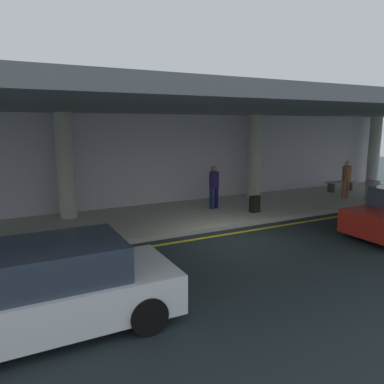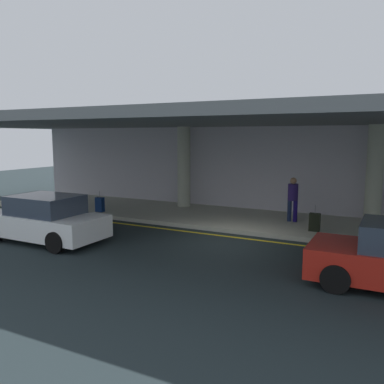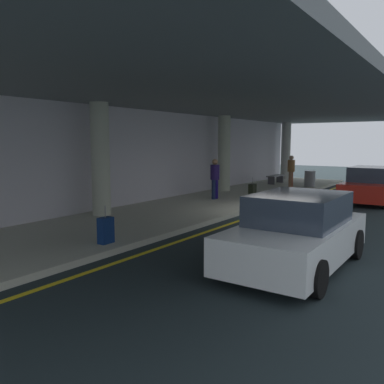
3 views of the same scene
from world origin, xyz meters
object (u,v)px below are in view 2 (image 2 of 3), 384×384
object	(u,v)px
support_column_far_left	(184,167)
support_column_left_mid	(374,174)
suitcase_upright_primary	(100,205)
suitcase_upright_secondary	(315,222)
car_white	(45,219)
traveler_with_luggage	(293,196)

from	to	relation	value
support_column_far_left	support_column_left_mid	size ratio (longest dim) A/B	1.00
suitcase_upright_primary	suitcase_upright_secondary	size ratio (longest dim) A/B	1.00
car_white	support_column_far_left	bearing A→B (deg)	-97.15
traveler_with_luggage	suitcase_upright_primary	size ratio (longest dim) A/B	1.87
traveler_with_luggage	suitcase_upright_secondary	size ratio (longest dim) A/B	1.87
support_column_far_left	traveler_with_luggage	bearing A→B (deg)	-12.16
support_column_far_left	car_white	distance (m)	7.32
support_column_far_left	suitcase_upright_secondary	xyz separation A→B (m)	(6.33, -2.37, -1.51)
support_column_far_left	support_column_left_mid	distance (m)	8.00
suitcase_upright_primary	suitcase_upright_secondary	xyz separation A→B (m)	(8.89, 0.53, 0.00)
support_column_left_mid	traveler_with_luggage	world-z (taller)	support_column_left_mid
traveler_with_luggage	car_white	bearing A→B (deg)	10.69
car_white	suitcase_upright_primary	bearing A→B (deg)	-70.06
support_column_far_left	car_white	xyz separation A→B (m)	(-1.30, -7.09, -1.26)
traveler_with_luggage	suitcase_upright_primary	bearing A→B (deg)	-18.79
support_column_far_left	suitcase_upright_primary	world-z (taller)	support_column_far_left
support_column_far_left	traveler_with_luggage	size ratio (longest dim) A/B	2.17
support_column_far_left	suitcase_upright_secondary	distance (m)	6.93
car_white	suitcase_upright_secondary	distance (m)	8.97
support_column_left_mid	suitcase_upright_secondary	distance (m)	3.27
traveler_with_luggage	suitcase_upright_secondary	xyz separation A→B (m)	(1.05, -1.23, -0.65)
support_column_left_mid	traveler_with_luggage	size ratio (longest dim) A/B	2.17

